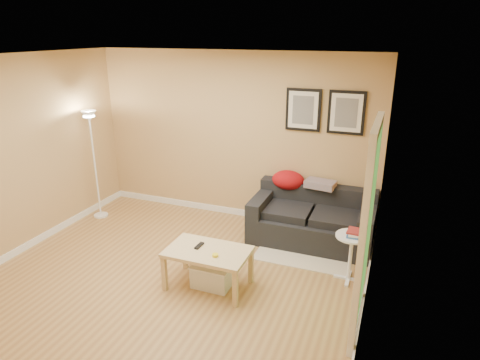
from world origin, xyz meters
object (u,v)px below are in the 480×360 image
at_px(book_stack, 354,233).
at_px(floor_lamp, 95,168).
at_px(storage_bin, 212,275).
at_px(side_table, 350,258).
at_px(coffee_table, 208,268).
at_px(sofa, 312,217).

relative_size(book_stack, floor_lamp, 0.12).
bearing_deg(storage_bin, book_stack, 25.07).
relative_size(storage_bin, side_table, 0.77).
distance_m(coffee_table, side_table, 1.70).
bearing_deg(book_stack, storage_bin, -133.77).
xyz_separation_m(sofa, book_stack, (0.66, -0.82, 0.26)).
bearing_deg(book_stack, floor_lamp, -164.97).
relative_size(storage_bin, book_stack, 2.14).
bearing_deg(floor_lamp, coffee_table, -25.18).
xyz_separation_m(sofa, side_table, (0.64, -0.83, -0.08)).
xyz_separation_m(storage_bin, floor_lamp, (-2.53, 1.14, 0.68)).
bearing_deg(sofa, storage_bin, -119.14).
bearing_deg(side_table, floor_lamp, 173.75).
xyz_separation_m(coffee_table, side_table, (1.53, 0.73, 0.06)).
bearing_deg(side_table, book_stack, 17.83).
relative_size(side_table, floor_lamp, 0.34).
distance_m(sofa, floor_lamp, 3.43).
bearing_deg(side_table, storage_bin, -154.85).
bearing_deg(coffee_table, side_table, 24.83).
distance_m(storage_bin, floor_lamp, 2.86).
distance_m(sofa, book_stack, 1.08).
height_order(sofa, storage_bin, sofa).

